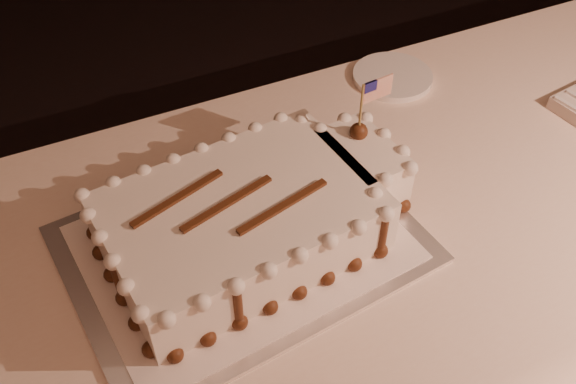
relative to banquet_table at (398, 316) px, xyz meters
name	(u,v)px	position (x,y,z in m)	size (l,w,h in m)	color
banquet_table	(398,316)	(0.00, 0.00, 0.00)	(2.40, 0.80, 0.75)	#FFDEC5
cake_board	(242,244)	(-0.33, 0.02, 0.38)	(0.53, 0.40, 0.01)	white
doily	(242,242)	(-0.33, 0.02, 0.38)	(0.47, 0.36, 0.00)	white
sheet_cake	(256,214)	(-0.30, 0.03, 0.43)	(0.51, 0.32, 0.20)	white
side_plate	(392,77)	(0.12, 0.31, 0.38)	(0.16, 0.16, 0.01)	white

